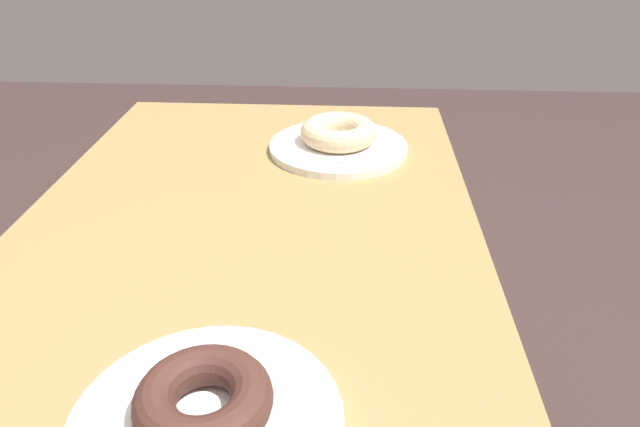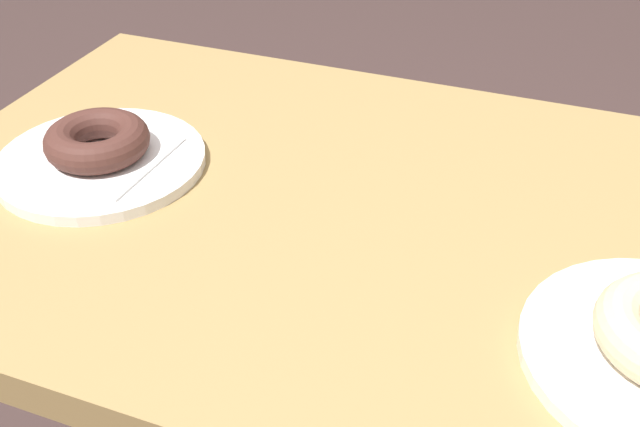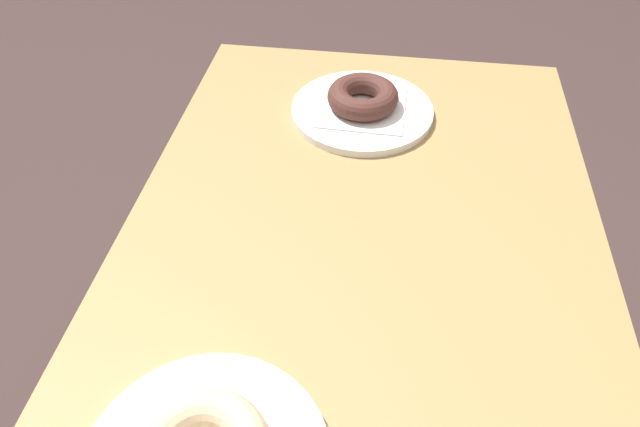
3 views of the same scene
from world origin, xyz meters
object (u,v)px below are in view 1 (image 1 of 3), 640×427
Objects in this scene: plate_sugar_ring at (338,147)px; donut_sugar_ring at (338,132)px; plate_chocolate_ring at (207,423)px; donut_chocolate_ring at (204,400)px.

plate_sugar_ring is 0.03m from donut_sugar_ring.
donut_sugar_ring is 0.59m from plate_chocolate_ring.
plate_chocolate_ring is at bearing -8.85° from donut_sugar_ring.
plate_chocolate_ring is (0.58, -0.09, 0.00)m from plate_sugar_ring.
donut_chocolate_ring is (0.58, -0.09, 0.03)m from plate_sugar_ring.
donut_chocolate_ring is at bearing -8.85° from donut_sugar_ring.
donut_chocolate_ring is (0.58, -0.09, -0.00)m from donut_sugar_ring.
donut_sugar_ring is at bearing 171.15° from plate_chocolate_ring.
plate_sugar_ring and plate_chocolate_ring have the same top height.
plate_sugar_ring is 1.02× the size of plate_chocolate_ring.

